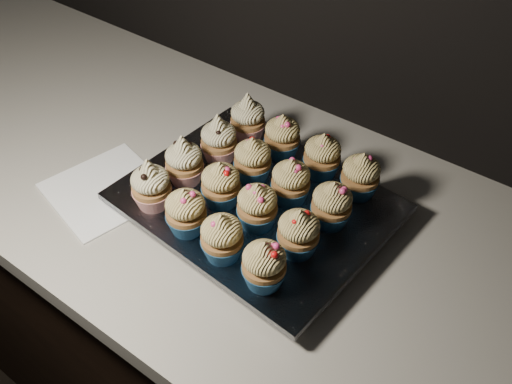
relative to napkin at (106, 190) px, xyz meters
The scene contains 21 objects.
cabinet 0.54m from the napkin, 26.84° to the left, with size 2.40×0.60×0.86m, color black.
worktop 0.27m from the napkin, 26.84° to the left, with size 2.44×0.64×0.04m, color beige.
napkin is the anchor object (origin of this frame).
baking_tray 0.26m from the napkin, 24.22° to the left, with size 0.38×0.29×0.02m, color black.
foil_lining 0.27m from the napkin, 24.22° to the left, with size 0.41×0.32×0.01m, color silver.
cupcake_0 0.14m from the napkin, ahead, with size 0.06×0.06×0.10m.
cupcake_1 0.21m from the napkin, ahead, with size 0.06×0.06×0.08m.
cupcake_2 0.28m from the napkin, ahead, with size 0.06×0.06×0.08m.
cupcake_3 0.36m from the napkin, ahead, with size 0.06×0.06×0.08m.
cupcake_4 0.16m from the napkin, 32.61° to the left, with size 0.06×0.06×0.10m.
cupcake_5 0.22m from the napkin, 19.53° to the left, with size 0.06×0.06×0.08m.
cupcake_6 0.29m from the napkin, 13.55° to the left, with size 0.06×0.06×0.08m.
cupcake_7 0.37m from the napkin, ahead, with size 0.06×0.06×0.08m.
cupcake_8 0.21m from the napkin, 49.92° to the left, with size 0.06×0.06×0.10m.
cupcake_9 0.26m from the napkin, 35.80° to the left, with size 0.06×0.06×0.08m.
cupcake_10 0.33m from the napkin, 26.45° to the left, with size 0.06×0.06×0.08m.
cupcake_11 0.39m from the napkin, 20.50° to the left, with size 0.06×0.06×0.08m.
cupcake_12 0.28m from the napkin, 60.26° to the left, with size 0.06×0.06×0.10m.
cupcake_13 0.32m from the napkin, 47.34° to the left, with size 0.06×0.06×0.08m.
cupcake_14 0.37m from the napkin, 37.57° to the left, with size 0.06×0.06×0.08m.
cupcake_15 0.43m from the napkin, 30.85° to the left, with size 0.06×0.06×0.08m.
Camera 1 is at (0.39, 1.16, 1.58)m, focal length 40.00 mm.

